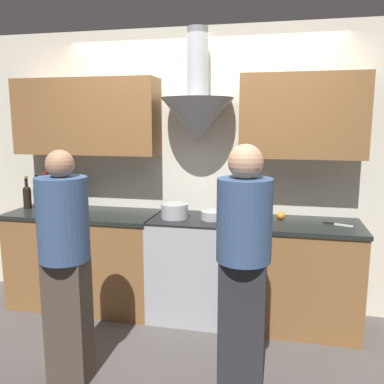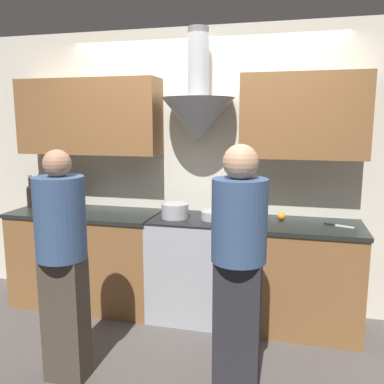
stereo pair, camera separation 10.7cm
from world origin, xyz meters
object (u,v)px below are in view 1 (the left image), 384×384
Objects in this scene: wine_bottle_4 at (64,196)px; stock_pot at (175,211)px; wine_bottle_5 at (73,197)px; orange_fruit at (281,216)px; wine_bottle_0 at (27,196)px; person_foreground_left at (65,258)px; wine_bottle_2 at (47,194)px; person_foreground_right at (243,261)px; wine_bottle_1 at (37,195)px; wine_bottle_3 at (55,197)px; stove_range at (194,266)px; mixing_bowl at (213,215)px.

stock_pot is at bearing -4.00° from wine_bottle_4.
wine_bottle_5 reaches higher than orange_fruit.
wine_bottle_0 is 0.20× the size of person_foreground_left.
wine_bottle_2 is 5.13× the size of orange_fruit.
wine_bottle_2 is 0.22× the size of person_foreground_right.
wine_bottle_1 reaches higher than wine_bottle_3.
wine_bottle_4 is 1.44× the size of stock_pot.
wine_bottle_3 is at bearing 151.30° from person_foreground_right.
stove_range is at bearing -2.00° from wine_bottle_1.
stove_range is 2.64× the size of wine_bottle_4.
mixing_bowl is (0.34, 0.02, -0.03)m from stock_pot.
person_foreground_right is (0.35, -0.98, -0.05)m from mixing_bowl.
person_foreground_left is at bearing -173.77° from person_foreground_right.
wine_bottle_4 reaches higher than wine_bottle_1.
wine_bottle_3 is 1.57m from mixing_bowl.
person_foreground_right is at bearing -31.21° from wine_bottle_5.
wine_bottle_4 is at bearing -5.40° from wine_bottle_3.
person_foreground_right reaches higher than wine_bottle_4.
wine_bottle_2 is 0.09m from wine_bottle_3.
wine_bottle_0 is (-1.69, 0.04, 0.58)m from stove_range.
stove_range is at bearing 172.51° from mixing_bowl.
stove_range is 3.82× the size of stock_pot.
person_foreground_left is at bearing -138.32° from orange_fruit.
orange_fruit is at bearing 11.66° from mixing_bowl.
wine_bottle_4 is (0.40, -0.00, 0.01)m from wine_bottle_0.
wine_bottle_2 is at bearing 175.90° from stock_pot.
wine_bottle_3 is 0.21× the size of person_foreground_left.
wine_bottle_4 is at bearing -178.31° from orange_fruit.
wine_bottle_5 is (0.39, -0.02, -0.00)m from wine_bottle_1.
person_foreground_right is at bearing -101.53° from orange_fruit.
wine_bottle_0 is at bearing -178.55° from wine_bottle_3.
wine_bottle_4 is 1.06× the size of wine_bottle_5.
wine_bottle_1 is at bearing 177.46° from mixing_bowl.
person_foreground_left is at bearing -112.78° from stock_pot.
mixing_bowl is (0.17, -0.02, 0.49)m from stove_range.
wine_bottle_3 is at bearing 175.89° from stock_pot.
stove_range is 4.32× the size of mixing_bowl.
wine_bottle_4 reaches higher than stock_pot.
wine_bottle_1 is at bearing 178.00° from stove_range.
stock_pot is 0.34m from mixing_bowl.
stock_pot is at bearing -4.10° from wine_bottle_2.
wine_bottle_4 is 2.10m from person_foreground_right.
stove_range is 1.35m from person_foreground_left.
wine_bottle_2 is 0.29m from wine_bottle_5.
wine_bottle_3 reaches higher than orange_fruit.
stove_range is at bearing -172.62° from orange_fruit.
stove_range is at bearing 117.64° from person_foreground_right.
wine_bottle_1 reaches higher than wine_bottle_0.
wine_bottle_1 is at bearing 9.04° from wine_bottle_0.
person_foreground_right reaches higher than wine_bottle_5.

